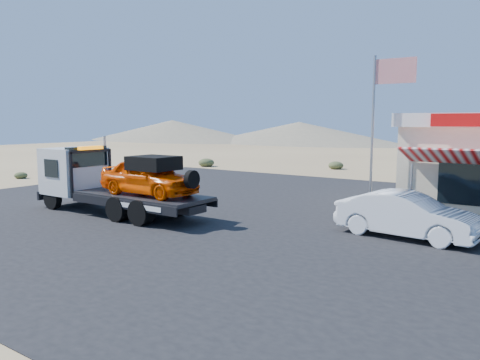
{
  "coord_description": "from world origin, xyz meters",
  "views": [
    {
      "loc": [
        10.69,
        -12.7,
        3.63
      ],
      "look_at": [
        1.02,
        1.13,
        1.5
      ],
      "focal_mm": 35.0,
      "sensor_mm": 36.0,
      "label": 1
    }
  ],
  "objects": [
    {
      "name": "ground",
      "position": [
        0.0,
        0.0,
        0.0
      ],
      "size": [
        120.0,
        120.0,
        0.0
      ],
      "primitive_type": "plane",
      "color": "#856A4C",
      "rests_on": "ground"
    },
    {
      "name": "white_sedan",
      "position": [
        6.76,
        1.98,
        0.73
      ],
      "size": [
        4.42,
        1.88,
        1.42
      ],
      "primitive_type": "imported",
      "rotation": [
        0.0,
        0.0,
        1.48
      ],
      "color": "silver",
      "rests_on": "asphalt_lot"
    },
    {
      "name": "distant_hills",
      "position": [
        -9.77,
        55.14,
        1.89
      ],
      "size": [
        126.0,
        48.0,
        4.2
      ],
      "color": "#726B59",
      "rests_on": "ground"
    },
    {
      "name": "tow_truck",
      "position": [
        -3.65,
        -0.64,
        1.4
      ],
      "size": [
        7.79,
        2.31,
        2.6
      ],
      "color": "black",
      "rests_on": "asphalt_lot"
    },
    {
      "name": "desert_scrub",
      "position": [
        -13.91,
        8.26,
        0.3
      ],
      "size": [
        24.56,
        36.79,
        0.69
      ],
      "color": "#363F22",
      "rests_on": "ground"
    },
    {
      "name": "flagpole",
      "position": [
        4.93,
        4.5,
        3.76
      ],
      "size": [
        1.55,
        0.1,
        6.0
      ],
      "color": "#99999E",
      "rests_on": "asphalt_lot"
    },
    {
      "name": "asphalt_lot",
      "position": [
        2.0,
        3.0,
        0.01
      ],
      "size": [
        32.0,
        24.0,
        0.02
      ],
      "primitive_type": "cube",
      "color": "black",
      "rests_on": "ground"
    }
  ]
}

